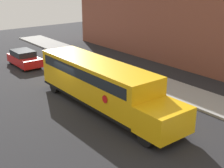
# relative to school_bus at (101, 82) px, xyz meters

# --- Properties ---
(ground_plane) EXTENTS (60.00, 60.00, 0.00)m
(ground_plane) POSITION_rel_school_bus_xyz_m (-2.31, -0.56, -1.66)
(ground_plane) COLOR black
(sidewalk_strip) EXTENTS (44.00, 3.00, 0.15)m
(sidewalk_strip) POSITION_rel_school_bus_xyz_m (-2.31, 5.94, -1.59)
(sidewalk_strip) COLOR gray
(sidewalk_strip) RESTS_ON ground
(building_backdrop) EXTENTS (32.00, 4.00, 8.09)m
(building_backdrop) POSITION_rel_school_bus_xyz_m (-2.31, 12.44, 2.38)
(building_backdrop) COLOR brown
(building_backdrop) RESTS_ON ground
(school_bus) EXTENTS (11.74, 2.57, 2.87)m
(school_bus) POSITION_rel_school_bus_xyz_m (0.00, 0.00, 0.00)
(school_bus) COLOR #EAA80F
(school_bus) RESTS_ON ground
(parked_car) EXTENTS (4.08, 1.81, 1.44)m
(parked_car) POSITION_rel_school_bus_xyz_m (-11.87, -0.06, -0.94)
(parked_car) COLOR red
(parked_car) RESTS_ON ground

